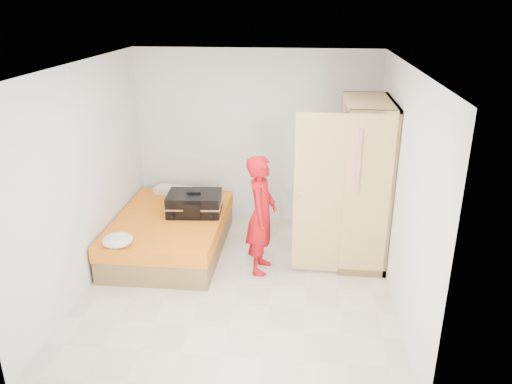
# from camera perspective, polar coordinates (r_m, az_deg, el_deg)

# --- Properties ---
(room) EXTENTS (4.00, 4.02, 2.60)m
(room) POSITION_cam_1_polar(r_m,az_deg,el_deg) (5.62, -2.06, 1.00)
(room) COLOR beige
(room) RESTS_ON ground
(bed) EXTENTS (1.42, 2.02, 0.50)m
(bed) POSITION_cam_1_polar(r_m,az_deg,el_deg) (6.94, -9.72, -4.64)
(bed) COLOR brown
(bed) RESTS_ON ground
(wardrobe) EXTENTS (1.17, 1.20, 2.10)m
(wardrobe) POSITION_cam_1_polar(r_m,az_deg,el_deg) (6.52, 11.77, 0.63)
(wardrobe) COLOR #DEAC6C
(wardrobe) RESTS_ON ground
(person) EXTENTS (0.41, 0.58, 1.52)m
(person) POSITION_cam_1_polar(r_m,az_deg,el_deg) (6.13, 0.61, -2.64)
(person) COLOR red
(person) RESTS_ON ground
(suitcase) EXTENTS (0.77, 0.60, 0.32)m
(suitcase) POSITION_cam_1_polar(r_m,az_deg,el_deg) (6.84, -7.05, -1.30)
(suitcase) COLOR black
(suitcase) RESTS_ON bed
(round_cushion) EXTENTS (0.36, 0.36, 0.14)m
(round_cushion) POSITION_cam_1_polar(r_m,az_deg,el_deg) (6.16, -15.54, -5.31)
(round_cushion) COLOR silver
(round_cushion) RESTS_ON bed
(pillow) EXTENTS (0.56, 0.35, 0.09)m
(pillow) POSITION_cam_1_polar(r_m,az_deg,el_deg) (7.62, -9.47, 0.20)
(pillow) COLOR silver
(pillow) RESTS_ON bed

